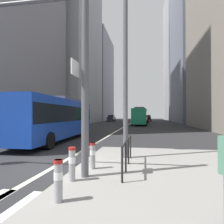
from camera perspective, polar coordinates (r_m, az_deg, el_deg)
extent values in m
plane|color=#28282B|center=(27.43, 2.36, -4.96)|extent=(160.00, 160.00, 0.00)
cube|color=gray|center=(6.76, 28.35, -17.11)|extent=(9.00, 10.00, 0.15)
cube|color=beige|center=(37.36, 4.28, -3.85)|extent=(0.20, 80.00, 0.01)
cube|color=#9E9EA3|center=(54.66, -13.03, 21.87)|extent=(13.73, 20.68, 46.09)
cube|color=gray|center=(76.29, -5.44, 9.49)|extent=(12.47, 21.72, 31.26)
cube|color=slate|center=(58.87, 23.34, 15.44)|extent=(11.25, 21.56, 36.78)
cube|color=#9E9EA3|center=(85.78, 18.92, 14.68)|extent=(10.93, 21.49, 49.67)
cube|color=#14389E|center=(15.58, -15.96, -1.73)|extent=(2.78, 11.00, 2.75)
cube|color=black|center=(15.58, -15.96, -0.47)|extent=(2.82, 10.79, 1.10)
cube|color=#4C4C51|center=(17.14, -13.70, 3.45)|extent=(1.85, 3.98, 0.30)
cylinder|color=black|center=(11.99, -17.57, -7.89)|extent=(0.33, 1.01, 1.00)
cylinder|color=black|center=(13.19, -27.09, -7.18)|extent=(0.33, 1.01, 1.00)
cylinder|color=black|center=(18.52, -8.12, -5.40)|extent=(0.33, 1.01, 1.00)
cylinder|color=black|center=(19.32, -15.00, -5.19)|extent=(0.33, 1.01, 1.00)
cube|color=silver|center=(16.77, -29.29, -4.52)|extent=(1.82, 4.32, 1.10)
cube|color=black|center=(16.85, -28.94, -1.74)|extent=(1.52, 2.34, 0.52)
cylinder|color=black|center=(17.45, -23.90, -6.22)|extent=(0.23, 0.64, 0.64)
cylinder|color=black|center=(18.52, -28.61, -5.87)|extent=(0.23, 0.64, 0.64)
cube|color=#198456|center=(39.36, 8.11, -1.18)|extent=(2.80, 11.84, 2.75)
cube|color=black|center=(39.36, 8.11, -0.68)|extent=(2.83, 11.61, 1.10)
cube|color=#4C4C51|center=(37.62, 7.97, 1.12)|extent=(1.86, 4.28, 0.30)
cylinder|color=black|center=(43.22, 6.77, -2.77)|extent=(0.33, 1.01, 1.00)
cylinder|color=black|center=(43.11, 9.96, -2.77)|extent=(0.33, 1.01, 1.00)
cylinder|color=black|center=(35.71, 5.89, -3.19)|extent=(0.33, 1.01, 1.00)
cylinder|color=black|center=(35.58, 9.75, -3.19)|extent=(0.33, 1.01, 1.00)
cube|color=#232838|center=(57.64, -0.20, -1.92)|extent=(1.93, 4.32, 1.10)
cube|color=black|center=(57.77, -0.17, -1.11)|extent=(1.58, 2.35, 0.52)
cylinder|color=black|center=(56.05, 0.41, -2.51)|extent=(0.24, 0.65, 0.64)
cylinder|color=black|center=(56.43, -1.41, -2.50)|extent=(0.24, 0.65, 0.64)
cylinder|color=black|center=(58.89, 0.95, -2.43)|extent=(0.24, 0.65, 0.64)
cylinder|color=black|center=(59.25, -0.78, -2.42)|extent=(0.24, 0.65, 0.64)
cube|color=maroon|center=(53.04, 9.31, -2.00)|extent=(1.95, 4.27, 1.10)
cube|color=black|center=(52.88, 9.31, -1.13)|extent=(1.59, 2.33, 0.52)
cylinder|color=black|center=(54.45, 8.30, -2.55)|extent=(0.25, 0.65, 0.64)
cylinder|color=black|center=(54.52, 10.21, -2.55)|extent=(0.25, 0.65, 0.64)
cylinder|color=black|center=(51.60, 8.36, -2.65)|extent=(0.25, 0.65, 0.64)
cylinder|color=black|center=(51.67, 10.38, -2.64)|extent=(0.25, 0.65, 0.64)
cube|color=black|center=(63.15, 10.32, -1.81)|extent=(1.86, 4.31, 1.10)
cube|color=black|center=(62.99, 10.31, -1.08)|extent=(1.54, 2.34, 0.52)
cylinder|color=black|center=(64.63, 9.51, -2.28)|extent=(0.23, 0.64, 0.64)
cylinder|color=black|center=(64.62, 11.13, -2.27)|extent=(0.23, 0.64, 0.64)
cylinder|color=black|center=(61.72, 9.46, -2.35)|extent=(0.23, 0.64, 0.64)
cylinder|color=black|center=(61.71, 11.16, -2.34)|extent=(0.23, 0.64, 0.64)
cylinder|color=#515156|center=(6.08, -7.73, 10.26)|extent=(0.22, 0.22, 6.00)
cube|color=white|center=(6.03, -10.57, 12.29)|extent=(0.04, 0.60, 0.44)
cylinder|color=#56565B|center=(8.79, 3.88, 13.46)|extent=(0.20, 0.20, 8.00)
cylinder|color=#99999E|center=(4.56, -15.19, -18.52)|extent=(0.18, 0.18, 0.89)
cylinder|color=white|center=(4.53, -15.19, -17.24)|extent=(0.19, 0.19, 0.16)
cylinder|color=#B21E19|center=(4.46, -15.17, -13.56)|extent=(0.20, 0.20, 0.08)
cylinder|color=#99999E|center=(5.80, -11.42, -14.44)|extent=(0.18, 0.18, 0.93)
cylinder|color=white|center=(5.77, -11.41, -13.36)|extent=(0.19, 0.19, 0.17)
cylinder|color=#B21E19|center=(5.71, -11.40, -10.28)|extent=(0.20, 0.20, 0.08)
cylinder|color=#99999E|center=(6.94, -5.59, -12.40)|extent=(0.18, 0.18, 0.88)
cylinder|color=white|center=(6.92, -5.59, -11.54)|extent=(0.19, 0.19, 0.16)
cylinder|color=#B21E19|center=(6.87, -5.58, -9.12)|extent=(0.20, 0.20, 0.08)
cylinder|color=black|center=(5.55, 2.93, -14.99)|extent=(0.06, 0.06, 0.95)
cylinder|color=black|center=(6.54, 3.99, -12.80)|extent=(0.06, 0.06, 0.95)
cylinder|color=black|center=(7.54, 4.76, -11.19)|extent=(0.06, 0.06, 0.95)
cylinder|color=black|center=(8.55, 5.34, -9.96)|extent=(0.06, 0.06, 0.95)
cylinder|color=black|center=(6.96, 4.40, -8.10)|extent=(0.06, 3.07, 0.06)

